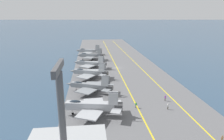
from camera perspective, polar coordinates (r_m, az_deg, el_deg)
ground_plane at (r=96.10m, az=1.44°, el=0.41°), size 2000.00×2000.00×0.00m
carrier_deck at (r=96.05m, az=1.44°, el=0.52°), size 226.61×40.75×0.40m
deck_stripe_foul_line at (r=98.07m, az=7.94°, el=0.81°), size 203.92×4.24×0.01m
deck_stripe_centerline at (r=95.99m, az=1.44°, el=0.64°), size 203.95×0.36×0.01m
parked_jet_nearest at (r=51.11m, az=-6.00°, el=-10.13°), size 12.59×16.50×6.43m
parked_jet_second at (r=65.29m, az=-6.29°, el=-4.54°), size 12.10×16.18×6.27m
parked_jet_third at (r=80.55m, az=-6.50°, el=-0.65°), size 13.94×16.29×6.32m
parked_jet_fourth at (r=95.47m, az=-6.19°, el=1.92°), size 13.56×16.58×6.21m
parked_jet_fifth at (r=112.49m, az=-6.14°, el=4.20°), size 13.11×15.50×6.67m
parked_jet_sixth at (r=128.06m, az=-6.62°, el=5.50°), size 12.37×16.34×6.33m
crew_brown_vest at (r=47.09m, az=28.92°, el=-16.88°), size 0.43×0.46×1.79m
crew_purple_vest at (r=61.60m, az=14.96°, el=-7.68°), size 0.46×0.44×1.78m
crew_white_vest at (r=56.60m, az=15.69°, el=-9.88°), size 0.35×0.44×1.77m
crew_green_vest at (r=55.69m, az=6.86°, el=-9.83°), size 0.35×0.43×1.74m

